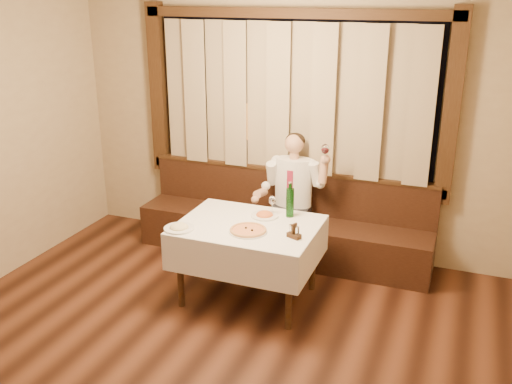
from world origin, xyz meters
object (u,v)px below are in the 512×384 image
at_px(dining_table, 248,235).
at_px(pasta_cream, 179,225).
at_px(banquette, 283,228).
at_px(cruet_caddy, 294,233).
at_px(pasta_red, 265,213).
at_px(green_bottle, 290,202).
at_px(pizza, 248,230).
at_px(seated_man, 292,189).

height_order(dining_table, pasta_cream, pasta_cream).
relative_size(banquette, cruet_caddy, 23.47).
relative_size(pasta_red, pasta_cream, 0.96).
bearing_deg(green_bottle, pasta_cream, -142.02).
xyz_separation_m(banquette, pasta_red, (0.08, -0.80, 0.48)).
bearing_deg(cruet_caddy, pasta_red, 160.78).
relative_size(pasta_cream, cruet_caddy, 2.00).
bearing_deg(pasta_red, pizza, -91.47).
xyz_separation_m(pasta_cream, seated_man, (0.65, 1.27, 0.01)).
height_order(green_bottle, seated_man, seated_man).
distance_m(banquette, dining_table, 1.08).
distance_m(pizza, pasta_cream, 0.62).
relative_size(dining_table, pizza, 3.71).
height_order(pasta_red, pasta_cream, pasta_cream).
bearing_deg(banquette, green_bottle, -67.32).
xyz_separation_m(dining_table, pasta_red, (0.08, 0.22, 0.14)).
xyz_separation_m(pizza, pasta_cream, (-0.60, -0.17, 0.02)).
distance_m(cruet_caddy, seated_man, 1.13).
distance_m(dining_table, pasta_cream, 0.64).
bearing_deg(seated_man, dining_table, -97.19).
height_order(banquette, pasta_cream, banquette).
bearing_deg(banquette, pasta_cream, -111.35).
bearing_deg(cruet_caddy, pasta_cream, -146.46).
bearing_deg(pasta_red, green_bottle, 21.88).
xyz_separation_m(green_bottle, seated_man, (-0.18, 0.62, -0.10)).
height_order(pasta_red, cruet_caddy, cruet_caddy).
xyz_separation_m(banquette, cruet_caddy, (0.48, -1.16, 0.49)).
height_order(banquette, pasta_red, banquette).
bearing_deg(seated_man, pasta_red, -93.29).
bearing_deg(dining_table, seated_man, 82.81).
distance_m(green_bottle, cruet_caddy, 0.50).
xyz_separation_m(dining_table, seated_man, (0.12, 0.93, 0.16)).
bearing_deg(pasta_cream, seated_man, 62.92).
bearing_deg(seated_man, cruet_caddy, -71.26).
bearing_deg(seated_man, banquette, 143.04).
bearing_deg(pasta_cream, green_bottle, 37.98).
xyz_separation_m(dining_table, pizza, (0.07, -0.16, 0.12)).
distance_m(pasta_red, pasta_cream, 0.82).
relative_size(banquette, dining_table, 2.52).
relative_size(banquette, seated_man, 2.32).
relative_size(pizza, green_bottle, 1.00).
bearing_deg(green_bottle, pizza, -115.68).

